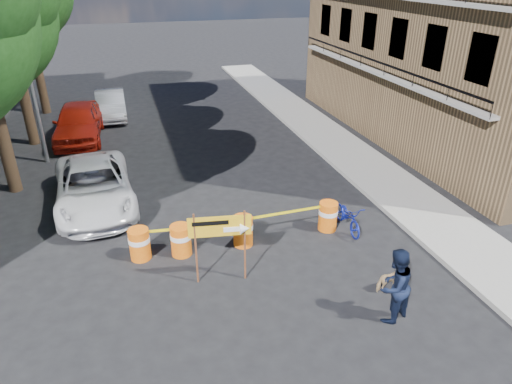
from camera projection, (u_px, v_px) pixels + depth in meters
ground at (252, 270)px, 12.08m from camera, size 120.00×120.00×0.00m
sidewalk_east at (356, 159)px, 18.77m from camera, size 2.40×40.00×0.15m
streetlamp at (26, 52)px, 16.78m from camera, size 1.25×0.18×8.00m
barrel_far_left at (140, 243)px, 12.37m from camera, size 0.58×0.58×0.90m
barrel_mid_left at (181, 240)px, 12.54m from camera, size 0.58×0.58×0.90m
barrel_mid_right at (243, 230)px, 12.99m from camera, size 0.58×0.58×0.90m
barrel_far_right at (328, 216)px, 13.75m from camera, size 0.58×0.58×0.90m
detour_sign at (229, 231)px, 11.07m from camera, size 1.53×0.41×1.98m
pedestrian at (394, 286)px, 10.04m from camera, size 1.08×0.97×1.83m
bicycle at (349, 204)px, 13.59m from camera, size 0.62×0.91×1.70m
dog at (391, 281)px, 11.18m from camera, size 0.77×0.45×0.61m
suv_white at (94, 186)px, 14.99m from camera, size 2.76×5.36×1.45m
sedan_red at (78, 122)px, 20.76m from camera, size 2.18×4.97×1.67m
sedan_silver at (111, 104)px, 23.92m from camera, size 1.50×4.17×1.37m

